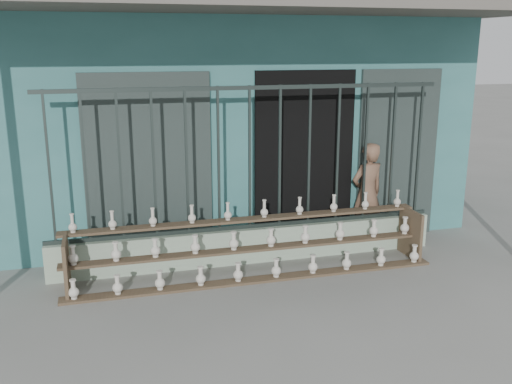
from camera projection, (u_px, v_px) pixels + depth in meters
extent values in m
plane|color=slate|center=(280.00, 303.00, 6.18)|extent=(60.00, 60.00, 0.00)
cube|color=#346E6E|center=(205.00, 112.00, 9.79)|extent=(7.00, 5.00, 3.20)
cube|color=black|center=(303.00, 159.00, 7.81)|extent=(1.40, 0.12, 2.40)
cube|color=#222E2B|center=(149.00, 168.00, 7.23)|extent=(1.60, 0.08, 2.40)
cube|color=#222E2B|center=(397.00, 155.00, 8.13)|extent=(1.20, 0.08, 2.40)
cube|color=#59544C|center=(251.00, 6.00, 6.51)|extent=(7.40, 2.00, 0.12)
cube|color=#9DB49A|center=(250.00, 245.00, 7.34)|extent=(5.00, 0.20, 0.45)
cube|color=#283330|center=(49.00, 169.00, 6.45)|extent=(0.03, 0.03, 1.80)
cube|color=#283330|center=(85.00, 168.00, 6.55)|extent=(0.03, 0.03, 1.80)
cube|color=#283330|center=(120.00, 166.00, 6.65)|extent=(0.03, 0.03, 1.80)
cube|color=#283330|center=(154.00, 164.00, 6.75)|extent=(0.03, 0.03, 1.80)
cube|color=#283330|center=(187.00, 162.00, 6.85)|extent=(0.03, 0.03, 1.80)
cube|color=#283330|center=(219.00, 160.00, 6.95)|extent=(0.03, 0.03, 1.80)
cube|color=#283330|center=(250.00, 159.00, 7.05)|extent=(0.03, 0.03, 1.80)
cube|color=#283330|center=(280.00, 157.00, 7.15)|extent=(0.03, 0.03, 1.80)
cube|color=#283330|center=(309.00, 156.00, 7.25)|extent=(0.03, 0.03, 1.80)
cube|color=#283330|center=(338.00, 154.00, 7.35)|extent=(0.03, 0.03, 1.80)
cube|color=#283330|center=(365.00, 153.00, 7.45)|extent=(0.03, 0.03, 1.80)
cube|color=#283330|center=(392.00, 151.00, 7.56)|extent=(0.03, 0.03, 1.80)
cube|color=#283330|center=(419.00, 150.00, 7.66)|extent=(0.03, 0.03, 1.80)
cube|color=#283330|center=(249.00, 88.00, 6.84)|extent=(5.00, 0.04, 0.05)
cube|color=#283330|center=(250.00, 226.00, 7.27)|extent=(5.00, 0.04, 0.05)
cube|color=brown|center=(258.00, 280.00, 6.76)|extent=(4.50, 0.18, 0.03)
cube|color=brown|center=(252.00, 249.00, 6.92)|extent=(4.50, 0.18, 0.03)
cube|color=brown|center=(247.00, 219.00, 7.08)|extent=(4.50, 0.18, 0.03)
cube|color=brown|center=(67.00, 266.00, 6.37)|extent=(0.04, 0.55, 0.64)
cube|color=brown|center=(410.00, 234.00, 7.47)|extent=(0.04, 0.55, 0.64)
imported|color=brown|center=(367.00, 193.00, 7.94)|extent=(0.59, 0.46, 1.42)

